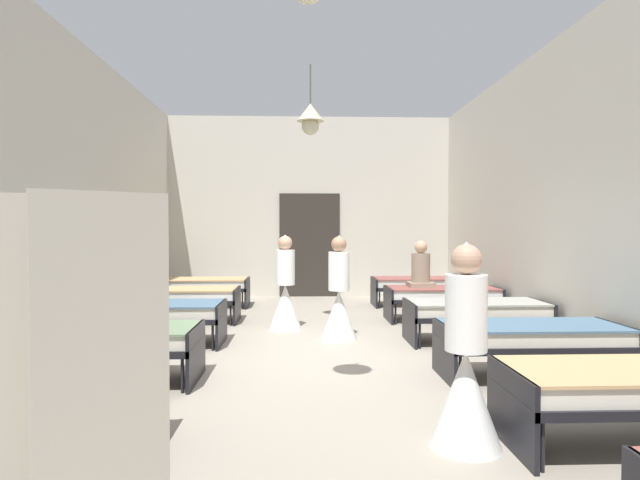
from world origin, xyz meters
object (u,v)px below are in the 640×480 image
at_px(nurse_mid_aisle, 466,374).
at_px(nurse_far_aisle, 339,302).
at_px(bed_left_row_5, 201,285).
at_px(patient_seated_primary, 421,270).
at_px(bed_right_row_1, 638,386).
at_px(nurse_near_aisle, 285,296).
at_px(bed_left_row_2, 104,340).
at_px(bed_right_row_2, 531,337).
at_px(patient_seated_secondary, 138,299).
at_px(bed_right_row_5, 419,284).
at_px(bed_left_row_4, 182,296).
at_px(bed_left_row_1, 10,394).
at_px(bed_right_row_3, 476,311).
at_px(bed_left_row_3, 153,313).
at_px(bed_right_row_4, 442,295).

bearing_deg(nurse_mid_aisle, nurse_far_aisle, 120.05).
xyz_separation_m(bed_left_row_5, patient_seated_primary, (4.09, -1.64, 0.43)).
bearing_deg(bed_right_row_1, nurse_far_aisle, 116.96).
bearing_deg(bed_left_row_5, nurse_near_aisle, -53.79).
relative_size(bed_left_row_2, bed_left_row_5, 1.00).
bearing_deg(bed_right_row_2, bed_left_row_5, 130.70).
height_order(bed_right_row_1, nurse_mid_aisle, nurse_mid_aisle).
distance_m(bed_right_row_1, patient_seated_secondary, 4.45).
height_order(bed_right_row_5, nurse_mid_aisle, nurse_mid_aisle).
distance_m(bed_right_row_1, nurse_mid_aisle, 1.25).
xyz_separation_m(bed_left_row_4, patient_seated_primary, (4.09, 0.08, 0.43)).
relative_size(bed_left_row_1, bed_right_row_5, 1.00).
distance_m(bed_right_row_2, nurse_mid_aisle, 2.09).
bearing_deg(bed_left_row_1, bed_right_row_3, 37.78).
bearing_deg(nurse_far_aisle, bed_left_row_5, -125.78).
height_order(bed_left_row_2, bed_right_row_3, same).
xyz_separation_m(bed_left_row_2, patient_seated_primary, (4.09, 3.52, 0.43)).
bearing_deg(bed_right_row_2, nurse_near_aisle, 134.20).
bearing_deg(bed_right_row_3, bed_left_row_3, 180.00).
distance_m(nurse_mid_aisle, patient_seated_primary, 5.29).
bearing_deg(nurse_mid_aisle, bed_right_row_2, 73.52).
bearing_deg(bed_left_row_3, bed_right_row_4, 21.18).
bearing_deg(bed_right_row_5, nurse_near_aisle, -137.91).
distance_m(bed_left_row_3, bed_left_row_5, 3.44).
xyz_separation_m(nurse_near_aisle, nurse_mid_aisle, (1.43, -4.43, 0.00)).
bearing_deg(bed_left_row_3, patient_seated_primary, 23.75).
bearing_deg(bed_left_row_3, patient_seated_secondary, -78.69).
relative_size(bed_left_row_5, nurse_mid_aisle, 1.28).
bearing_deg(bed_right_row_3, bed_left_row_1, -142.22).
bearing_deg(bed_left_row_5, bed_right_row_1, -57.17).
distance_m(nurse_near_aisle, patient_seated_primary, 2.47).
bearing_deg(bed_right_row_4, bed_left_row_3, -158.82).
bearing_deg(patient_seated_primary, bed_left_row_5, 158.13).
xyz_separation_m(bed_right_row_2, nurse_far_aisle, (-1.89, 1.99, 0.09)).
height_order(patient_seated_primary, patient_seated_secondary, same).
relative_size(bed_left_row_1, nurse_near_aisle, 1.28).
xyz_separation_m(bed_left_row_1, bed_right_row_4, (4.44, 5.16, 0.00)).
bearing_deg(patient_seated_secondary, bed_right_row_5, 51.76).
bearing_deg(bed_left_row_4, nurse_near_aisle, -21.42).
height_order(bed_right_row_3, nurse_mid_aisle, nurse_mid_aisle).
xyz_separation_m(bed_left_row_5, nurse_far_aisle, (2.55, -3.17, 0.09)).
height_order(bed_right_row_1, nurse_near_aisle, nurse_near_aisle).
height_order(bed_left_row_4, nurse_near_aisle, nurse_near_aisle).
xyz_separation_m(bed_right_row_5, patient_seated_secondary, (-4.09, -5.19, 0.43)).
bearing_deg(bed_left_row_4, patient_seated_secondary, -84.24).
distance_m(bed_right_row_3, patient_seated_primary, 1.88).
height_order(bed_right_row_1, bed_right_row_3, same).
bearing_deg(bed_left_row_1, bed_right_row_4, 49.30).
height_order(bed_right_row_1, bed_left_row_5, same).
relative_size(bed_left_row_3, nurse_far_aisle, 1.28).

